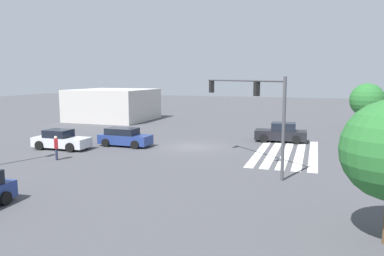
{
  "coord_description": "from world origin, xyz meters",
  "views": [
    {
      "loc": [
        -27.99,
        -9.31,
        5.6
      ],
      "look_at": [
        0.0,
        0.0,
        1.53
      ],
      "focal_mm": 35.0,
      "sensor_mm": 36.0,
      "label": 1
    }
  ],
  "objects_px": {
    "car_0": "(281,133)",
    "tree_corner_b": "(367,100)",
    "car_2": "(125,137)",
    "traffic_signal_mast": "(254,101)",
    "pedestrian": "(56,147)",
    "car_1": "(61,140)"
  },
  "relations": [
    {
      "from": "car_0",
      "to": "tree_corner_b",
      "type": "height_order",
      "value": "tree_corner_b"
    },
    {
      "from": "car_2",
      "to": "traffic_signal_mast",
      "type": "bearing_deg",
      "value": -20.24
    },
    {
      "from": "car_2",
      "to": "pedestrian",
      "type": "bearing_deg",
      "value": -106.06
    },
    {
      "from": "traffic_signal_mast",
      "to": "car_1",
      "type": "xyz_separation_m",
      "value": [
        1.73,
        15.17,
        -3.45
      ]
    },
    {
      "from": "traffic_signal_mast",
      "to": "pedestrian",
      "type": "xyz_separation_m",
      "value": [
        -1.59,
        12.99,
        -3.24
      ]
    },
    {
      "from": "pedestrian",
      "to": "tree_corner_b",
      "type": "distance_m",
      "value": 30.5
    },
    {
      "from": "car_0",
      "to": "pedestrian",
      "type": "distance_m",
      "value": 18.35
    },
    {
      "from": "car_2",
      "to": "tree_corner_b",
      "type": "distance_m",
      "value": 25.12
    },
    {
      "from": "car_2",
      "to": "car_0",
      "type": "bearing_deg",
      "value": 28.72
    },
    {
      "from": "car_1",
      "to": "traffic_signal_mast",
      "type": "bearing_deg",
      "value": -7.41
    },
    {
      "from": "car_1",
      "to": "car_2",
      "type": "distance_m",
      "value": 4.88
    },
    {
      "from": "traffic_signal_mast",
      "to": "tree_corner_b",
      "type": "distance_m",
      "value": 21.7
    },
    {
      "from": "car_1",
      "to": "car_2",
      "type": "height_order",
      "value": "car_1"
    },
    {
      "from": "car_2",
      "to": "pedestrian",
      "type": "xyz_separation_m",
      "value": [
        -6.0,
        1.9,
        0.2
      ]
    },
    {
      "from": "traffic_signal_mast",
      "to": "car_1",
      "type": "relative_size",
      "value": 1.34
    },
    {
      "from": "pedestrian",
      "to": "car_0",
      "type": "bearing_deg",
      "value": -4.26
    },
    {
      "from": "car_1",
      "to": "tree_corner_b",
      "type": "bearing_deg",
      "value": 36.69
    },
    {
      "from": "car_0",
      "to": "tree_corner_b",
      "type": "bearing_deg",
      "value": -131.73
    },
    {
      "from": "car_1",
      "to": "car_2",
      "type": "xyz_separation_m",
      "value": [
        2.69,
        -4.08,
        0.01
      ]
    },
    {
      "from": "car_1",
      "to": "tree_corner_b",
      "type": "xyz_separation_m",
      "value": [
        18.22,
        -23.66,
        2.5
      ]
    },
    {
      "from": "traffic_signal_mast",
      "to": "car_1",
      "type": "height_order",
      "value": "traffic_signal_mast"
    },
    {
      "from": "pedestrian",
      "to": "car_2",
      "type": "bearing_deg",
      "value": 26.86
    }
  ]
}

